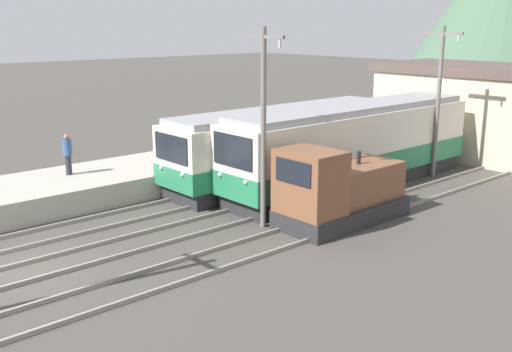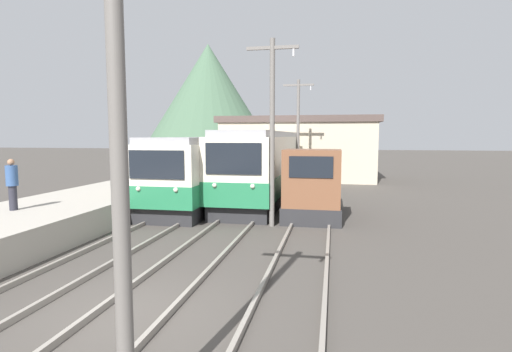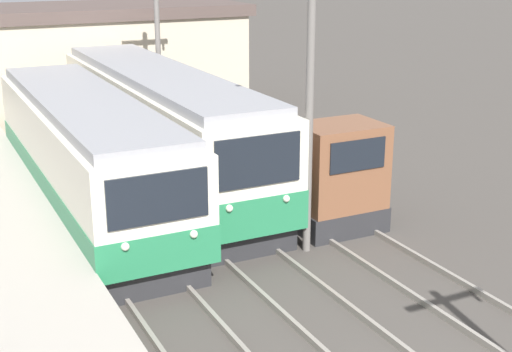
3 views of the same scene
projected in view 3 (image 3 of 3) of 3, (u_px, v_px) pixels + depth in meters
The scene contains 6 objects.
commuter_train_left at pixel (87, 159), 20.63m from camera, with size 2.84×12.85×3.48m.
commuter_train_center at pixel (161, 133), 23.13m from camera, with size 2.84×14.22×3.78m.
shunting_locomotive at pixel (310, 173), 20.77m from camera, with size 2.40×5.35×3.00m.
catenary_mast_mid at pixel (310, 101), 17.27m from camera, with size 2.00×0.20×7.21m.
catenary_mast_far at pixel (158, 47), 26.83m from camera, with size 2.00×0.20×7.21m.
station_building at pixel (102, 61), 32.54m from camera, with size 12.60×6.30×5.08m.
Camera 3 is at (-7.04, -6.31, 7.44)m, focal length 50.00 mm.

